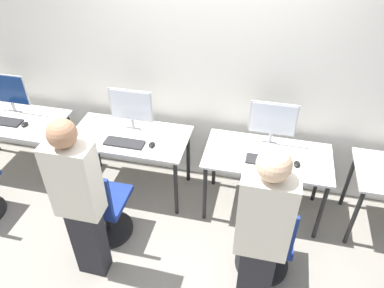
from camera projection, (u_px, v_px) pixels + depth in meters
The scene contains 18 objects.
ground_plane at pixel (189, 218), 3.85m from camera, with size 20.00×20.00×0.00m, color gray.
wall_back at pixel (207, 62), 3.57m from camera, with size 12.00×0.05×2.80m.
desk_far_left at pixel (10, 125), 4.07m from camera, with size 1.19×0.62×0.72m.
monitor_far_left at pixel (9, 91), 3.97m from camera, with size 0.44×0.16×0.46m.
keyboard_far_left at pixel (4, 121), 3.96m from camera, with size 0.40×0.14×0.02m.
mouse_far_left at pixel (25, 124), 3.90m from camera, with size 0.06×0.09×0.03m.
desk_left at pixel (130, 142), 3.82m from camera, with size 1.19×0.62×0.72m.
monitor_left at pixel (131, 108), 3.71m from camera, with size 0.44×0.16×0.46m.
keyboard_left at pixel (124, 143), 3.66m from camera, with size 0.40×0.14×0.02m.
mouse_left at pixel (152, 145), 3.63m from camera, with size 0.06×0.09×0.03m.
office_chair_left at pixel (102, 208), 3.46m from camera, with size 0.48×0.48×0.90m.
person_left at pixel (79, 199), 2.87m from camera, with size 0.36×0.21×1.59m.
desk_right at pixel (267, 162), 3.57m from camera, with size 1.19×0.62×0.72m.
monitor_right at pixel (273, 121), 3.52m from camera, with size 0.44×0.16×0.46m.
keyboard_right at pixel (267, 161), 3.44m from camera, with size 0.40×0.14×0.02m.
mouse_right at pixel (297, 164), 3.40m from camera, with size 0.06×0.09×0.03m.
office_chair_right at pixel (265, 243), 3.15m from camera, with size 0.48×0.48×0.90m.
person_right at pixel (262, 235), 2.56m from camera, with size 0.36×0.22×1.64m.
Camera 1 is at (0.61, -2.52, 2.95)m, focal length 35.00 mm.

